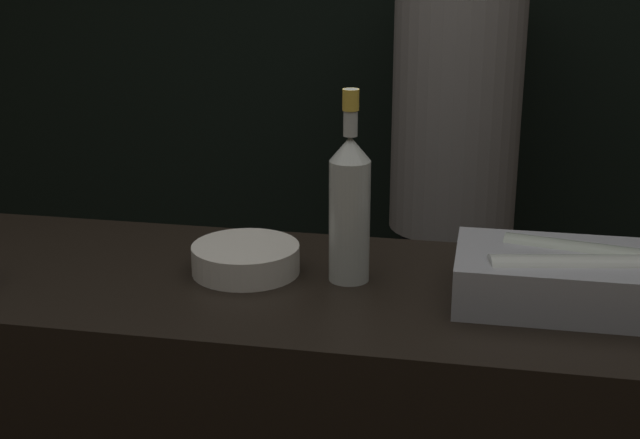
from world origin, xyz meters
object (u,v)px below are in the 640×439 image
at_px(bowl_white, 246,258).
at_px(rose_wine_bottle, 350,204).
at_px(person_blond_tee, 458,139).
at_px(ice_bin_with_bottles, 575,277).
at_px(person_in_hoodie, 453,175).

relative_size(bowl_white, rose_wine_bottle, 0.57).
bearing_deg(person_blond_tee, ice_bin_with_bottles, -166.68).
relative_size(ice_bin_with_bottles, person_blond_tee, 0.25).
height_order(rose_wine_bottle, person_blond_tee, person_blond_tee).
relative_size(rose_wine_bottle, person_blond_tee, 0.22).
bearing_deg(bowl_white, person_blond_tee, 77.82).
bearing_deg(bowl_white, ice_bin_with_bottles, -3.26).
height_order(rose_wine_bottle, person_in_hoodie, person_in_hoodie).
bearing_deg(person_in_hoodie, person_blond_tee, 138.30).
height_order(ice_bin_with_bottles, rose_wine_bottle, rose_wine_bottle).
bearing_deg(person_in_hoodie, bowl_white, -59.92).
distance_m(ice_bin_with_bottles, bowl_white, 0.63).
xyz_separation_m(ice_bin_with_bottles, bowl_white, (-0.63, 0.04, -0.02)).
relative_size(ice_bin_with_bottles, rose_wine_bottle, 1.15).
height_order(ice_bin_with_bottles, person_blond_tee, person_blond_tee).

